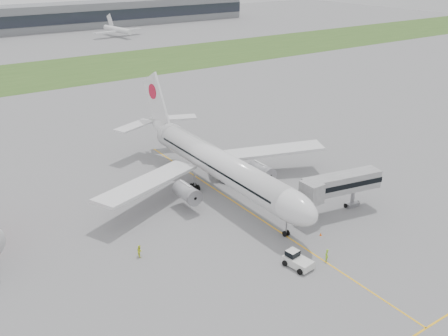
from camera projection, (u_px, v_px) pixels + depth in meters
ground at (231, 199)px, 88.57m from camera, size 600.00×600.00×0.00m
apron_markings at (247, 210)px, 84.77m from camera, size 70.00×70.00×0.04m
grass_strip at (40, 74)px, 179.67m from camera, size 600.00×50.00×0.02m
airliner at (215, 161)px, 90.02m from camera, size 48.13×53.95×17.88m
pushback_tug at (297, 260)px, 69.47m from camera, size 3.24×4.36×2.09m
jet_bridge at (338, 185)px, 82.28m from camera, size 15.12×5.69×6.89m
safety_cone_left at (297, 254)px, 71.94m from camera, size 0.43×0.43×0.60m
safety_cone_right at (321, 234)px, 77.18m from camera, size 0.38×0.38×0.53m
ground_crew_near at (327, 255)px, 70.59m from camera, size 0.82×0.76×1.88m
ground_crew_far at (140, 251)px, 71.65m from camera, size 0.80×0.96×1.81m
distant_aircraft_right at (118, 37)px, 260.25m from camera, size 30.15×27.47×10.30m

